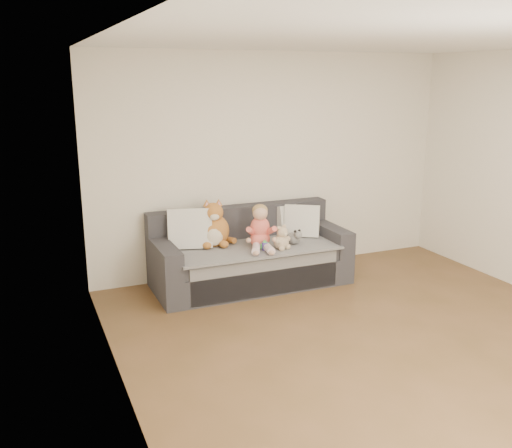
{
  "coord_description": "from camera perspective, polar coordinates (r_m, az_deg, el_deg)",
  "views": [
    {
      "loc": [
        -2.86,
        -3.67,
        2.31
      ],
      "look_at": [
        -0.5,
        1.87,
        0.75
      ],
      "focal_mm": 40.0,
      "sensor_mm": 36.0,
      "label": 1
    }
  ],
  "objects": [
    {
      "name": "cushion_right_front",
      "position": [
        6.75,
        4.62,
        0.33
      ],
      "size": [
        0.44,
        0.37,
        0.39
      ],
      "rotation": [
        0.0,
        0.0,
        -0.57
      ],
      "color": "white",
      "rests_on": "sofa"
    },
    {
      "name": "cushion_right_back",
      "position": [
        6.87,
        3.53,
        0.5
      ],
      "size": [
        0.41,
        0.26,
        0.36
      ],
      "rotation": [
        0.0,
        0.0,
        0.23
      ],
      "color": "white",
      "rests_on": "sofa"
    },
    {
      "name": "sippy_cup",
      "position": [
        6.21,
        0.89,
        -2.09
      ],
      "size": [
        0.11,
        0.07,
        0.12
      ],
      "rotation": [
        0.0,
        0.0,
        0.12
      ],
      "color": "#523EAA",
      "rests_on": "sofa"
    },
    {
      "name": "cushion_left",
      "position": [
        6.3,
        -6.63,
        -0.44
      ],
      "size": [
        0.52,
        0.33,
        0.46
      ],
      "rotation": [
        0.0,
        0.0,
        -0.26
      ],
      "color": "white",
      "rests_on": "sofa"
    },
    {
      "name": "toddler",
      "position": [
        6.27,
        0.44,
        -0.58
      ],
      "size": [
        0.34,
        0.5,
        0.49
      ],
      "rotation": [
        0.0,
        0.0,
        -0.3
      ],
      "color": "#E86552",
      "rests_on": "sofa"
    },
    {
      "name": "sofa",
      "position": [
        6.51,
        -0.65,
        -3.36
      ],
      "size": [
        2.2,
        0.94,
        0.85
      ],
      "color": "#2D2C31",
      "rests_on": "ground"
    },
    {
      "name": "plush_cow",
      "position": [
        6.45,
        3.81,
        -1.37
      ],
      "size": [
        0.15,
        0.23,
        0.18
      ],
      "rotation": [
        0.0,
        0.0,
        0.19
      ],
      "color": "white",
      "rests_on": "sofa"
    },
    {
      "name": "plush_cat",
      "position": [
        6.37,
        -4.25,
        -0.4
      ],
      "size": [
        0.43,
        0.37,
        0.55
      ],
      "rotation": [
        0.0,
        0.0,
        -0.19
      ],
      "color": "#B27827",
      "rests_on": "sofa"
    },
    {
      "name": "room_shell",
      "position": [
        5.09,
        11.69,
        2.77
      ],
      "size": [
        5.0,
        5.0,
        5.0
      ],
      "color": "brown",
      "rests_on": "ground"
    },
    {
      "name": "teddy_bear",
      "position": [
        6.24,
        2.61,
        -1.55
      ],
      "size": [
        0.21,
        0.17,
        0.27
      ],
      "rotation": [
        0.0,
        0.0,
        0.36
      ],
      "color": "tan",
      "rests_on": "sofa"
    }
  ]
}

